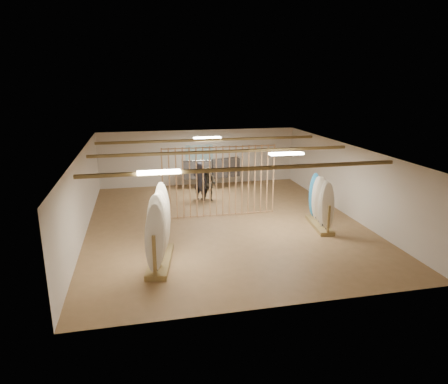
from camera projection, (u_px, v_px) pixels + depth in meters
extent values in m
plane|color=olive|center=(224.00, 222.00, 15.13)|extent=(12.00, 12.00, 0.00)
plane|color=gray|center=(224.00, 149.00, 14.37)|extent=(12.00, 12.00, 0.00)
plane|color=beige|center=(199.00, 157.00, 20.40)|extent=(12.00, 0.00, 12.00)
plane|color=beige|center=(280.00, 253.00, 9.11)|extent=(12.00, 0.00, 12.00)
plane|color=beige|center=(82.00, 195.00, 13.73)|extent=(0.00, 12.00, 12.00)
plane|color=beige|center=(347.00, 180.00, 15.77)|extent=(0.00, 12.00, 12.00)
cube|color=olive|center=(224.00, 152.00, 14.40)|extent=(9.50, 6.12, 0.10)
cube|color=white|center=(224.00, 151.00, 14.39)|extent=(1.20, 0.35, 0.06)
cylinder|color=tan|center=(163.00, 185.00, 15.06)|extent=(0.05, 0.05, 2.78)
cylinder|color=tan|center=(170.00, 184.00, 15.11)|extent=(0.05, 0.05, 2.78)
cylinder|color=tan|center=(176.00, 184.00, 15.16)|extent=(0.05, 0.05, 2.78)
cylinder|color=tan|center=(183.00, 184.00, 15.21)|extent=(0.05, 0.05, 2.78)
cylinder|color=tan|center=(190.00, 183.00, 15.27)|extent=(0.05, 0.05, 2.78)
cylinder|color=tan|center=(197.00, 183.00, 15.32)|extent=(0.05, 0.05, 2.78)
cylinder|color=tan|center=(203.00, 183.00, 15.37)|extent=(0.05, 0.05, 2.78)
cylinder|color=tan|center=(210.00, 182.00, 15.43)|extent=(0.05, 0.05, 2.78)
cylinder|color=tan|center=(216.00, 182.00, 15.48)|extent=(0.05, 0.05, 2.78)
cylinder|color=tan|center=(223.00, 181.00, 15.53)|extent=(0.05, 0.05, 2.78)
cylinder|color=tan|center=(229.00, 181.00, 15.58)|extent=(0.05, 0.05, 2.78)
cylinder|color=tan|center=(236.00, 181.00, 15.64)|extent=(0.05, 0.05, 2.78)
cylinder|color=tan|center=(242.00, 180.00, 15.69)|extent=(0.05, 0.05, 2.78)
cylinder|color=tan|center=(248.00, 180.00, 15.74)|extent=(0.05, 0.05, 2.78)
cylinder|color=tan|center=(255.00, 180.00, 15.80)|extent=(0.05, 0.05, 2.78)
cylinder|color=tan|center=(261.00, 179.00, 15.85)|extent=(0.05, 0.05, 2.78)
cylinder|color=tan|center=(267.00, 179.00, 15.90)|extent=(0.05, 0.05, 2.78)
cylinder|color=tan|center=(273.00, 179.00, 15.95)|extent=(0.05, 0.05, 2.78)
cube|color=teal|center=(199.00, 154.00, 20.33)|extent=(1.40, 0.03, 0.90)
cube|color=olive|center=(160.00, 261.00, 11.73)|extent=(0.99, 2.34, 0.16)
cylinder|color=black|center=(159.00, 229.00, 11.46)|extent=(0.40, 2.18, 0.01)
ellipsoid|color=white|center=(154.00, 239.00, 10.54)|extent=(0.52, 0.16, 2.00)
ellipsoid|color=silver|center=(157.00, 232.00, 10.99)|extent=(0.52, 0.16, 2.00)
ellipsoid|color=silver|center=(159.00, 226.00, 11.44)|extent=(0.52, 0.16, 2.00)
ellipsoid|color=silver|center=(161.00, 221.00, 11.89)|extent=(0.52, 0.16, 2.00)
ellipsoid|color=silver|center=(162.00, 216.00, 12.34)|extent=(0.52, 0.16, 2.00)
cube|color=olive|center=(319.00, 225.00, 14.68)|extent=(0.77, 2.00, 0.14)
cylinder|color=black|center=(321.00, 203.00, 14.44)|extent=(0.27, 1.89, 0.01)
ellipsoid|color=silver|center=(328.00, 207.00, 13.68)|extent=(0.45, 0.12, 1.72)
ellipsoid|color=white|center=(324.00, 204.00, 14.05)|extent=(0.45, 0.12, 1.72)
ellipsoid|color=silver|center=(321.00, 201.00, 14.43)|extent=(0.45, 0.12, 1.72)
ellipsoid|color=white|center=(318.00, 198.00, 14.80)|extent=(0.45, 0.12, 1.72)
ellipsoid|color=#2D8CD1|center=(315.00, 195.00, 15.17)|extent=(0.45, 0.12, 1.72)
cylinder|color=silver|center=(196.00, 161.00, 19.34)|extent=(1.39, 0.15, 0.03)
cube|color=black|center=(196.00, 170.00, 19.47)|extent=(1.32, 0.46, 0.85)
cylinder|color=silver|center=(197.00, 175.00, 19.53)|extent=(0.03, 0.03, 1.50)
cylinder|color=silver|center=(226.00, 158.00, 19.55)|extent=(1.45, 0.37, 0.03)
cube|color=black|center=(226.00, 168.00, 19.69)|extent=(1.43, 0.68, 0.90)
cylinder|color=silver|center=(226.00, 173.00, 19.75)|extent=(0.03, 0.03, 1.59)
imported|color=#232128|center=(200.00, 179.00, 17.70)|extent=(0.87, 0.83, 1.98)
imported|color=#312D26|center=(208.00, 182.00, 17.68)|extent=(1.05, 1.00, 1.72)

